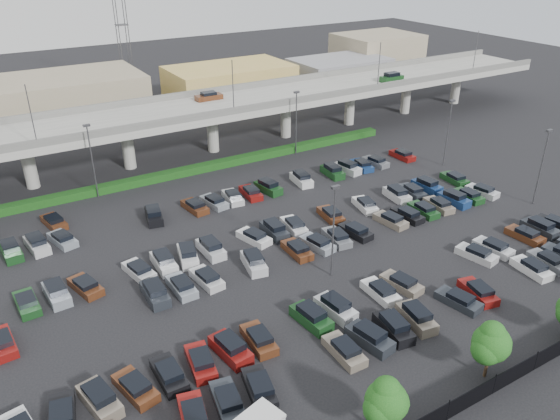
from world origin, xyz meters
name	(u,v)px	position (x,y,z in m)	size (l,w,h in m)	color
ground	(291,242)	(0.00, 0.00, 0.00)	(280.00, 280.00, 0.00)	black
overpass	(181,115)	(-0.18, 32.00, 6.97)	(150.00, 13.00, 15.80)	gray
hedge	(203,168)	(0.00, 25.00, 0.55)	(66.00, 1.60, 1.10)	#143810
fence	(485,390)	(-0.05, -28.00, 0.90)	(70.00, 0.10, 2.00)	black
tree_row	(482,349)	(0.70, -26.53, 3.52)	(65.07, 3.66, 5.94)	#332316
parked_cars	(303,252)	(-0.53, -3.41, 0.62)	(63.05, 41.68, 1.67)	navy
light_poles	(250,195)	(-4.13, 2.00, 6.24)	(66.90, 48.38, 10.30)	#434347
distant_buildings	(185,85)	(12.38, 61.81, 3.74)	(138.00, 24.00, 9.00)	gray
comm_tower	(121,22)	(4.00, 74.00, 15.61)	(2.40, 2.40, 30.00)	#434347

